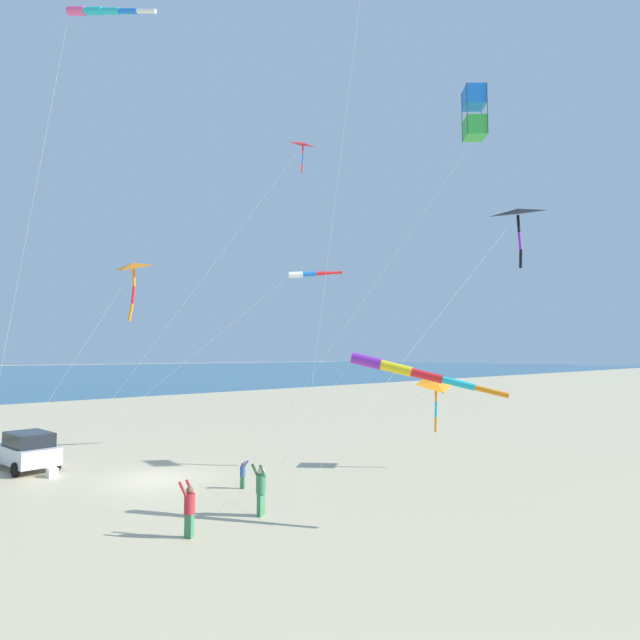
# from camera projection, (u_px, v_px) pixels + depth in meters

# --- Properties ---
(ground_plane) EXTENTS (600.00, 600.00, 0.00)m
(ground_plane) POSITION_uv_depth(u_px,v_px,m) (155.00, 480.00, 22.98)
(ground_plane) COLOR #C6B58C
(parked_car) EXTENTS (4.48, 2.46, 1.85)m
(parked_car) POSITION_uv_depth(u_px,v_px,m) (27.00, 450.00, 25.13)
(parked_car) COLOR silver
(parked_car) RESTS_ON ground_plane
(cooler_box) EXTENTS (0.62, 0.42, 0.42)m
(cooler_box) POSITION_uv_depth(u_px,v_px,m) (52.00, 472.00, 23.49)
(cooler_box) COLOR white
(cooler_box) RESTS_ON ground_plane
(person_adult_flyer) EXTENTS (0.56, 0.64, 1.86)m
(person_adult_flyer) POSITION_uv_depth(u_px,v_px,m) (261.00, 487.00, 17.84)
(person_adult_flyer) COLOR #3D7F51
(person_adult_flyer) RESTS_ON ground_plane
(person_child_green_jacket) EXTENTS (0.42, 0.36, 1.21)m
(person_child_green_jacket) POSITION_uv_depth(u_px,v_px,m) (243.00, 473.00, 21.47)
(person_child_green_jacket) COLOR #3D7F51
(person_child_green_jacket) RESTS_ON ground_plane
(person_child_grey_jacket) EXTENTS (0.59, 0.50, 1.74)m
(person_child_grey_jacket) POSITION_uv_depth(u_px,v_px,m) (189.00, 507.00, 15.73)
(person_child_grey_jacket) COLOR #3D7F51
(person_child_grey_jacket) RESTS_ON ground_plane
(kite_windsock_green_low_center) EXTENTS (6.70, 14.28, 11.02)m
(kite_windsock_green_low_center) POSITION_uv_depth(u_px,v_px,m) (307.00, 274.00, 31.13)
(kite_windsock_green_low_center) COLOR white
(kite_windsock_green_low_center) RESTS_ON ground_plane
(kite_delta_black_fish_shape) EXTENTS (2.86, 6.55, 11.07)m
(kite_delta_black_fish_shape) POSITION_uv_depth(u_px,v_px,m) (133.00, 268.00, 27.89)
(kite_delta_black_fish_shape) COLOR orange
(kite_delta_black_fish_shape) RESTS_ON ground_plane
(kite_windsock_long_streamer_left) EXTENTS (8.51, 4.17, 5.81)m
(kite_windsock_long_streamer_left) POSITION_uv_depth(u_px,v_px,m) (405.00, 370.00, 17.30)
(kite_windsock_long_streamer_left) COLOR purple
(kite_windsock_long_streamer_left) RESTS_ON ground_plane
(kite_windsock_yellow_midlevel) EXTENTS (10.71, 3.61, 20.72)m
(kite_windsock_yellow_midlevel) POSITION_uv_depth(u_px,v_px,m) (98.00, 12.00, 21.11)
(kite_windsock_yellow_midlevel) COLOR #EF4C93
(kite_windsock_yellow_midlevel) RESTS_ON ground_plane
(kite_box_white_trailing) EXTENTS (8.07, 5.84, 14.96)m
(kite_box_white_trailing) POSITION_uv_depth(u_px,v_px,m) (474.00, 113.00, 17.31)
(kite_box_white_trailing) COLOR blue
(kite_box_white_trailing) RESTS_ON ground_plane
(kite_delta_red_high_left) EXTENTS (5.40, 7.62, 4.66)m
(kite_delta_red_high_left) POSITION_uv_depth(u_px,v_px,m) (436.00, 385.00, 25.50)
(kite_delta_red_high_left) COLOR orange
(kite_delta_red_high_left) RESTS_ON ground_plane
(kite_delta_long_streamer_right) EXTENTS (3.22, 14.89, 13.28)m
(kite_delta_long_streamer_right) POSITION_uv_depth(u_px,v_px,m) (518.00, 214.00, 25.41)
(kite_delta_long_streamer_right) COLOR black
(kite_delta_long_streamer_right) RESTS_ON ground_plane
(kite_delta_teal_far_right) EXTENTS (5.46, 13.73, 20.35)m
(kite_delta_teal_far_right) POSITION_uv_depth(u_px,v_px,m) (302.00, 145.00, 34.09)
(kite_delta_teal_far_right) COLOR red
(kite_delta_teal_far_right) RESTS_ON ground_plane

